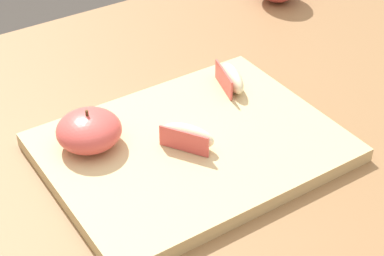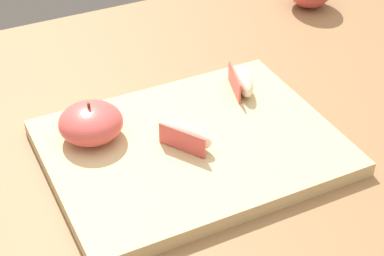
% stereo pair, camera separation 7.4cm
% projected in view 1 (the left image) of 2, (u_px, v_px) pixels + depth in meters
% --- Properties ---
extents(dining_table, '(1.18, 0.86, 0.73)m').
position_uv_depth(dining_table, '(214.00, 212.00, 0.84)').
color(dining_table, brown).
rests_on(dining_table, ground_plane).
extents(cutting_board, '(0.34, 0.26, 0.02)m').
position_uv_depth(cutting_board, '(192.00, 147.00, 0.76)').
color(cutting_board, tan).
rests_on(cutting_board, dining_table).
extents(apple_half_skin_up, '(0.08, 0.08, 0.05)m').
position_uv_depth(apple_half_skin_up, '(89.00, 130.00, 0.74)').
color(apple_half_skin_up, '#D14C47').
rests_on(apple_half_skin_up, cutting_board).
extents(apple_wedge_near_knife, '(0.04, 0.07, 0.03)m').
position_uv_depth(apple_wedge_near_knife, '(231.00, 78.00, 0.84)').
color(apple_wedge_near_knife, beige).
rests_on(apple_wedge_near_knife, cutting_board).
extents(apple_wedge_middle, '(0.05, 0.07, 0.03)m').
position_uv_depth(apple_wedge_middle, '(188.00, 136.00, 0.74)').
color(apple_wedge_middle, beige).
rests_on(apple_wedge_middle, cutting_board).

